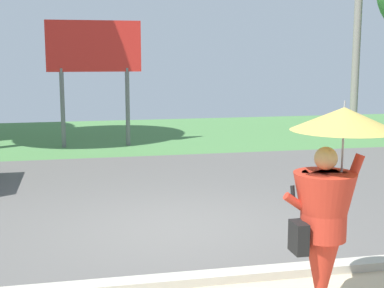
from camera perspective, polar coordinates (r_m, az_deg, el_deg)
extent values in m
cube|color=#565451|center=(10.16, -3.53, -5.61)|extent=(40.00, 8.00, 0.10)
cube|color=#487B42|center=(17.96, -7.36, 0.83)|extent=(40.00, 8.00, 0.10)
cube|color=#B2AD9E|center=(6.40, 2.00, -13.73)|extent=(40.00, 0.24, 0.10)
cone|color=#B22D1E|center=(5.51, 13.43, -10.33)|extent=(0.60, 0.60, 1.45)
cylinder|color=#B22D1E|center=(5.39, 13.59, -6.32)|extent=(0.44, 0.44, 0.65)
sphere|color=tan|center=(5.29, 13.78, -1.46)|extent=(0.22, 0.22, 0.22)
cylinder|color=#B22D1E|center=(5.46, 16.36, -3.29)|extent=(0.24, 0.09, 0.45)
cylinder|color=#B22D1E|center=(5.30, 10.96, -6.15)|extent=(0.29, 0.08, 0.24)
cylinder|color=gray|center=(5.36, 15.41, -1.01)|extent=(0.02, 0.02, 0.75)
cone|color=gold|center=(5.31, 15.57, 2.55)|extent=(1.01, 1.01, 0.22)
cylinder|color=gray|center=(5.30, 15.62, 3.83)|extent=(0.02, 0.02, 0.10)
cube|color=black|center=(5.29, 10.47, -5.08)|extent=(0.02, 0.11, 0.16)
cube|color=black|center=(5.32, 11.06, -9.54)|extent=(0.12, 0.24, 0.30)
cylinder|color=gray|center=(18.19, 16.93, 13.22)|extent=(0.24, 0.24, 7.88)
cylinder|color=slate|center=(15.60, -13.33, 3.65)|extent=(0.12, 0.12, 2.20)
cylinder|color=slate|center=(15.67, -6.72, 3.85)|extent=(0.12, 0.12, 2.20)
cube|color=red|center=(15.54, -10.20, 10.01)|extent=(2.60, 0.10, 1.40)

